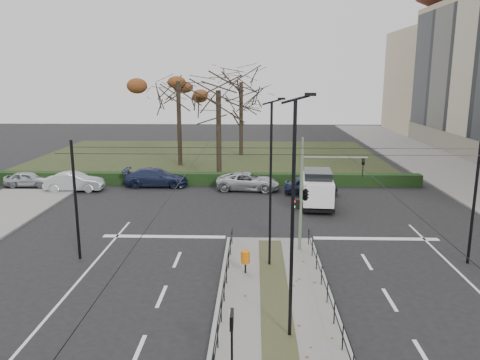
{
  "coord_description": "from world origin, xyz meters",
  "views": [
    {
      "loc": [
        -0.89,
        -19.8,
        8.93
      ],
      "look_at": [
        -1.74,
        7.76,
        2.82
      ],
      "focal_mm": 35.0,
      "sensor_mm": 36.0,
      "label": 1
    }
  ],
  "objects_px": {
    "streetlamp_median_far": "(271,183)",
    "litter_bin": "(245,257)",
    "parked_car_first": "(28,179)",
    "traffic_light": "(307,192)",
    "bare_tree_center": "(241,88)",
    "info_panel": "(232,328)",
    "parked_car_third": "(156,177)",
    "parked_car_fourth": "(248,181)",
    "white_van": "(317,188)",
    "rust_tree": "(178,81)",
    "streetlamp_median_near": "(293,219)",
    "bare_tree_near": "(218,97)",
    "parked_car_second": "(74,182)",
    "parked_car_fifth": "(311,186)"
  },
  "relations": [
    {
      "from": "info_panel",
      "to": "bare_tree_center",
      "type": "distance_m",
      "value": 41.59
    },
    {
      "from": "parked_car_fifth",
      "to": "traffic_light",
      "type": "bearing_deg",
      "value": 176.73
    },
    {
      "from": "info_panel",
      "to": "parked_car_first",
      "type": "height_order",
      "value": "info_panel"
    },
    {
      "from": "info_panel",
      "to": "parked_car_third",
      "type": "height_order",
      "value": "info_panel"
    },
    {
      "from": "litter_bin",
      "to": "parked_car_third",
      "type": "distance_m",
      "value": 19.34
    },
    {
      "from": "parked_car_fourth",
      "to": "bare_tree_near",
      "type": "bearing_deg",
      "value": 42.48
    },
    {
      "from": "traffic_light",
      "to": "rust_tree",
      "type": "bearing_deg",
      "value": 113.29
    },
    {
      "from": "streetlamp_median_near",
      "to": "parked_car_first",
      "type": "height_order",
      "value": "streetlamp_median_near"
    },
    {
      "from": "traffic_light",
      "to": "parked_car_fifth",
      "type": "xyz_separation_m",
      "value": [
        1.71,
        12.29,
        -2.51
      ]
    },
    {
      "from": "info_panel",
      "to": "streetlamp_median_far",
      "type": "height_order",
      "value": "streetlamp_median_far"
    },
    {
      "from": "litter_bin",
      "to": "rust_tree",
      "type": "xyz_separation_m",
      "value": [
        -7.2,
        26.88,
        7.58
      ]
    },
    {
      "from": "streetlamp_median_far",
      "to": "rust_tree",
      "type": "relative_size",
      "value": 0.71
    },
    {
      "from": "traffic_light",
      "to": "parked_car_first",
      "type": "bearing_deg",
      "value": 146.48
    },
    {
      "from": "parked_car_first",
      "to": "white_van",
      "type": "xyz_separation_m",
      "value": [
        23.16,
        -5.26,
        0.7
      ]
    },
    {
      "from": "streetlamp_median_far",
      "to": "litter_bin",
      "type": "bearing_deg",
      "value": -138.48
    },
    {
      "from": "streetlamp_median_near",
      "to": "parked_car_fifth",
      "type": "distance_m",
      "value": 21.12
    },
    {
      "from": "white_van",
      "to": "parked_car_third",
      "type": "bearing_deg",
      "value": 155.47
    },
    {
      "from": "streetlamp_median_far",
      "to": "parked_car_second",
      "type": "relative_size",
      "value": 1.74
    },
    {
      "from": "rust_tree",
      "to": "info_panel",
      "type": "bearing_deg",
      "value": -78.66
    },
    {
      "from": "litter_bin",
      "to": "info_panel",
      "type": "relative_size",
      "value": 0.48
    },
    {
      "from": "white_van",
      "to": "parked_car_second",
      "type": "bearing_deg",
      "value": 168.25
    },
    {
      "from": "litter_bin",
      "to": "parked_car_first",
      "type": "bearing_deg",
      "value": 136.82
    },
    {
      "from": "streetlamp_median_near",
      "to": "bare_tree_near",
      "type": "relative_size",
      "value": 0.81
    },
    {
      "from": "parked_car_first",
      "to": "rust_tree",
      "type": "xyz_separation_m",
      "value": [
        11.18,
        9.63,
        7.84
      ]
    },
    {
      "from": "parked_car_first",
      "to": "parked_car_third",
      "type": "distance_m",
      "value": 10.62
    },
    {
      "from": "parked_car_fourth",
      "to": "parked_car_fifth",
      "type": "relative_size",
      "value": 1.24
    },
    {
      "from": "traffic_light",
      "to": "bare_tree_center",
      "type": "height_order",
      "value": "bare_tree_center"
    },
    {
      "from": "streetlamp_median_far",
      "to": "streetlamp_median_near",
      "type": "bearing_deg",
      "value": -85.32
    },
    {
      "from": "info_panel",
      "to": "bare_tree_center",
      "type": "xyz_separation_m",
      "value": [
        -0.9,
        41.16,
        5.86
      ]
    },
    {
      "from": "parked_car_third",
      "to": "parked_car_first",
      "type": "bearing_deg",
      "value": 92.45
    },
    {
      "from": "parked_car_second",
      "to": "litter_bin",
      "type": "bearing_deg",
      "value": -142.28
    },
    {
      "from": "parked_car_second",
      "to": "parked_car_fourth",
      "type": "bearing_deg",
      "value": -90.57
    },
    {
      "from": "streetlamp_median_far",
      "to": "parked_car_fifth",
      "type": "relative_size",
      "value": 1.93
    },
    {
      "from": "parked_car_third",
      "to": "bare_tree_near",
      "type": "height_order",
      "value": "bare_tree_near"
    },
    {
      "from": "info_panel",
      "to": "streetlamp_median_near",
      "type": "bearing_deg",
      "value": 53.26
    },
    {
      "from": "parked_car_second",
      "to": "bare_tree_center",
      "type": "height_order",
      "value": "bare_tree_center"
    },
    {
      "from": "streetlamp_median_near",
      "to": "streetlamp_median_far",
      "type": "distance_m",
      "value": 6.26
    },
    {
      "from": "bare_tree_center",
      "to": "parked_car_third",
      "type": "bearing_deg",
      "value": -112.87
    },
    {
      "from": "parked_car_fourth",
      "to": "bare_tree_center",
      "type": "bearing_deg",
      "value": 8.87
    },
    {
      "from": "rust_tree",
      "to": "bare_tree_center",
      "type": "bearing_deg",
      "value": 47.07
    },
    {
      "from": "parked_car_fifth",
      "to": "parked_car_first",
      "type": "bearing_deg",
      "value": 89.94
    },
    {
      "from": "litter_bin",
      "to": "white_van",
      "type": "relative_size",
      "value": 0.21
    },
    {
      "from": "traffic_light",
      "to": "white_van",
      "type": "bearing_deg",
      "value": 79.09
    },
    {
      "from": "litter_bin",
      "to": "info_panel",
      "type": "xyz_separation_m",
      "value": [
        -0.25,
        -7.78,
        0.97
      ]
    },
    {
      "from": "traffic_light",
      "to": "parked_car_third",
      "type": "xyz_separation_m",
      "value": [
        -10.82,
        14.66,
        -2.44
      ]
    },
    {
      "from": "streetlamp_median_far",
      "to": "bare_tree_near",
      "type": "height_order",
      "value": "bare_tree_near"
    },
    {
      "from": "parked_car_third",
      "to": "bare_tree_center",
      "type": "bearing_deg",
      "value": -22.92
    },
    {
      "from": "info_panel",
      "to": "parked_car_second",
      "type": "xyz_separation_m",
      "value": [
        -13.7,
        23.66,
        -1.12
      ]
    },
    {
      "from": "bare_tree_center",
      "to": "parked_car_fifth",
      "type": "height_order",
      "value": "bare_tree_center"
    },
    {
      "from": "litter_bin",
      "to": "rust_tree",
      "type": "distance_m",
      "value": 28.84
    }
  ]
}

